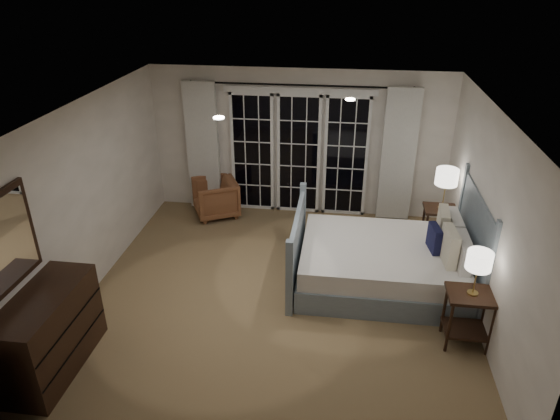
# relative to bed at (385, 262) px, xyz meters

# --- Properties ---
(floor) EXTENTS (5.00, 5.00, 0.00)m
(floor) POSITION_rel_bed_xyz_m (-1.41, -0.37, -0.34)
(floor) COLOR #92714E
(floor) RESTS_ON ground
(ceiling) EXTENTS (5.00, 5.00, 0.00)m
(ceiling) POSITION_rel_bed_xyz_m (-1.41, -0.37, 2.16)
(ceiling) COLOR white
(ceiling) RESTS_ON wall_back
(wall_left) EXTENTS (0.02, 5.00, 2.50)m
(wall_left) POSITION_rel_bed_xyz_m (-3.91, -0.37, 0.91)
(wall_left) COLOR white
(wall_left) RESTS_ON floor
(wall_right) EXTENTS (0.02, 5.00, 2.50)m
(wall_right) POSITION_rel_bed_xyz_m (1.09, -0.37, 0.91)
(wall_right) COLOR white
(wall_right) RESTS_ON floor
(wall_back) EXTENTS (5.00, 0.02, 2.50)m
(wall_back) POSITION_rel_bed_xyz_m (-1.41, 2.13, 0.91)
(wall_back) COLOR white
(wall_back) RESTS_ON floor
(wall_front) EXTENTS (5.00, 0.02, 2.50)m
(wall_front) POSITION_rel_bed_xyz_m (-1.41, -2.87, 0.91)
(wall_front) COLOR white
(wall_front) RESTS_ON floor
(french_doors) EXTENTS (2.50, 0.04, 2.20)m
(french_doors) POSITION_rel_bed_xyz_m (-1.41, 2.09, 0.75)
(french_doors) COLOR black
(french_doors) RESTS_ON wall_back
(curtain_rod) EXTENTS (3.50, 0.03, 0.03)m
(curtain_rod) POSITION_rel_bed_xyz_m (-1.41, 2.03, 1.91)
(curtain_rod) COLOR black
(curtain_rod) RESTS_ON wall_back
(curtain_left) EXTENTS (0.55, 0.10, 2.25)m
(curtain_left) POSITION_rel_bed_xyz_m (-3.06, 2.01, 0.81)
(curtain_left) COLOR silver
(curtain_left) RESTS_ON curtain_rod
(curtain_right) EXTENTS (0.55, 0.10, 2.25)m
(curtain_right) POSITION_rel_bed_xyz_m (0.24, 2.01, 0.81)
(curtain_right) COLOR silver
(curtain_right) RESTS_ON curtain_rod
(downlight_a) EXTENTS (0.12, 0.12, 0.01)m
(downlight_a) POSITION_rel_bed_xyz_m (-0.61, 0.23, 2.15)
(downlight_a) COLOR white
(downlight_a) RESTS_ON ceiling
(downlight_b) EXTENTS (0.12, 0.12, 0.01)m
(downlight_b) POSITION_rel_bed_xyz_m (-2.01, -0.77, 2.15)
(downlight_b) COLOR white
(downlight_b) RESTS_ON ceiling
(bed) EXTENTS (2.37, 1.71, 1.39)m
(bed) POSITION_rel_bed_xyz_m (0.00, 0.00, 0.00)
(bed) COLOR gray
(bed) RESTS_ON floor
(nightstand_left) EXTENTS (0.54, 0.43, 0.70)m
(nightstand_left) POSITION_rel_bed_xyz_m (0.86, -1.11, 0.12)
(nightstand_left) COLOR #311C10
(nightstand_left) RESTS_ON floor
(nightstand_right) EXTENTS (0.52, 0.41, 0.67)m
(nightstand_right) POSITION_rel_bed_xyz_m (0.87, 1.11, 0.10)
(nightstand_right) COLOR #311C10
(nightstand_right) RESTS_ON floor
(lamp_left) EXTENTS (0.28, 0.28, 0.54)m
(lamp_left) POSITION_rel_bed_xyz_m (0.86, -1.11, 0.78)
(lamp_left) COLOR tan
(lamp_left) RESTS_ON nightstand_left
(lamp_right) EXTENTS (0.33, 0.33, 0.63)m
(lamp_right) POSITION_rel_bed_xyz_m (0.87, 1.11, 0.84)
(lamp_right) COLOR tan
(lamp_right) RESTS_ON nightstand_right
(armchair) EXTENTS (0.96, 0.95, 0.66)m
(armchair) POSITION_rel_bed_xyz_m (-2.81, 1.73, -0.02)
(armchair) COLOR brown
(armchair) RESTS_ON floor
(dresser) EXTENTS (0.56, 1.32, 0.94)m
(dresser) POSITION_rel_bed_xyz_m (-3.64, -2.10, 0.12)
(dresser) COLOR #311C10
(dresser) RESTS_ON floor
(mirror) EXTENTS (0.05, 0.85, 1.00)m
(mirror) POSITION_rel_bed_xyz_m (-3.88, -2.10, 1.21)
(mirror) COLOR #311C10
(mirror) RESTS_ON wall_left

